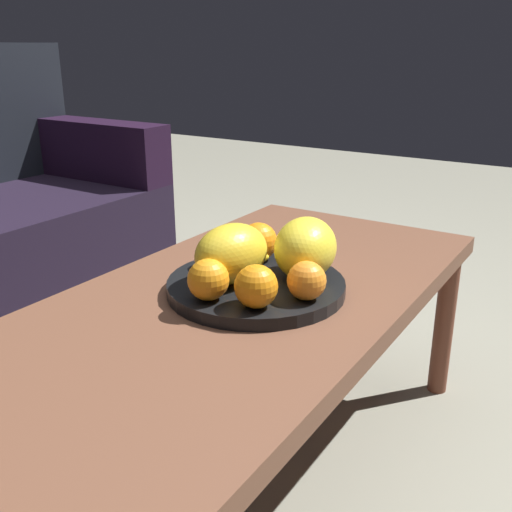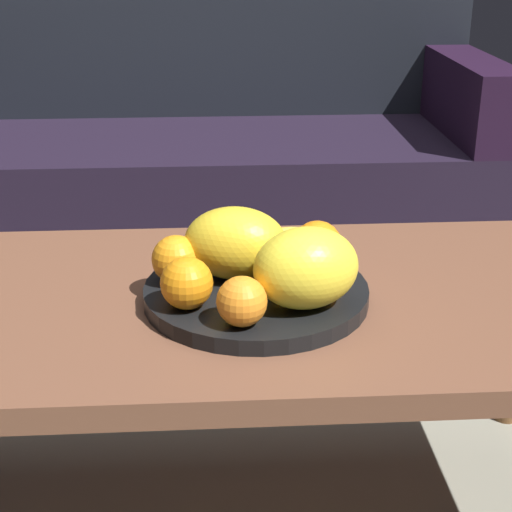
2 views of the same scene
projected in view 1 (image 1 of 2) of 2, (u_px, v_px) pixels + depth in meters
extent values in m
plane|color=gray|center=(236.00, 481.00, 1.28)|extent=(8.00, 8.00, 0.00)
cube|color=brown|center=(233.00, 307.00, 1.14)|extent=(1.27, 0.60, 0.04)
cylinder|color=brown|center=(444.00, 324.00, 1.56)|extent=(0.05, 0.05, 0.40)
cylinder|color=brown|center=(275.00, 284.00, 1.82)|extent=(0.05, 0.05, 0.40)
cube|color=black|center=(91.00, 149.00, 2.29)|extent=(0.14, 0.70, 0.22)
cylinder|color=black|center=(256.00, 286.00, 1.15)|extent=(0.35, 0.35, 0.03)
ellipsoid|color=yellow|center=(232.00, 253.00, 1.12)|extent=(0.18, 0.14, 0.11)
ellipsoid|color=yellow|center=(305.00, 248.00, 1.15)|extent=(0.18, 0.15, 0.12)
sphere|color=orange|center=(256.00, 286.00, 1.02)|extent=(0.08, 0.08, 0.08)
sphere|color=orange|center=(258.00, 242.00, 1.24)|extent=(0.08, 0.08, 0.08)
sphere|color=orange|center=(307.00, 281.00, 1.05)|extent=(0.07, 0.07, 0.07)
sphere|color=orange|center=(209.00, 280.00, 1.05)|extent=(0.08, 0.08, 0.08)
sphere|color=#A63924|center=(217.00, 252.00, 1.21)|extent=(0.06, 0.06, 0.06)
ellipsoid|color=yellow|center=(236.00, 262.00, 1.20)|extent=(0.14, 0.11, 0.03)
ellipsoid|color=yellow|center=(229.00, 259.00, 1.21)|extent=(0.15, 0.11, 0.03)
ellipsoid|color=gold|center=(230.00, 247.00, 1.20)|extent=(0.15, 0.09, 0.03)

